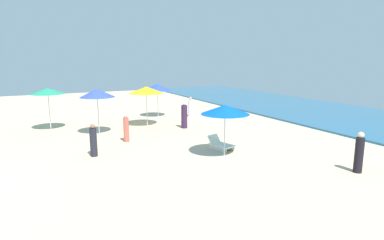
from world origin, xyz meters
TOP-DOWN VIEW (x-y plane):
  - umbrella_0 at (-9.81, 12.09)m, footprint 1.99×1.99m
  - umbrella_1 at (-7.04, 10.28)m, footprint 2.22×2.22m
  - umbrella_2 at (-6.12, 7.03)m, footprint 1.98×1.98m
  - umbrella_3 at (0.76, 11.25)m, footprint 2.17×2.17m
  - lounge_chair_3_0 at (-0.18, 11.63)m, footprint 1.43×0.97m
  - umbrella_4 at (-8.60, 4.58)m, footprint 2.04×2.04m
  - beachgoer_0 at (4.89, 14.71)m, footprint 0.46×0.46m
  - beachgoer_1 at (-5.35, 12.15)m, footprint 0.53×0.53m
  - beachgoer_2 at (-1.83, 5.98)m, footprint 0.44×0.44m
  - beachgoer_3 at (-8.85, 14.34)m, footprint 0.49×0.49m
  - beachgoer_4 at (-3.68, 7.98)m, footprint 0.35×0.35m

SIDE VIEW (x-z plane):
  - lounge_chair_3_0 at x=-0.18m, z-range -0.07..0.58m
  - beachgoer_3 at x=-8.85m, z-range -0.06..1.42m
  - beachgoer_2 at x=-1.83m, z-range -0.05..1.44m
  - beachgoer_4 at x=-3.68m, z-range -0.04..1.44m
  - beachgoer_0 at x=4.89m, z-range -0.04..1.56m
  - beachgoer_1 at x=-5.35m, z-range -0.06..1.60m
  - umbrella_3 at x=0.76m, z-range 0.96..3.29m
  - umbrella_0 at x=-9.81m, z-range 0.98..3.48m
  - umbrella_1 at x=-7.04m, z-range 1.06..3.62m
  - umbrella_2 at x=-6.12m, z-range 1.07..3.71m
  - umbrella_4 at x=-8.60m, z-range 1.10..3.68m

